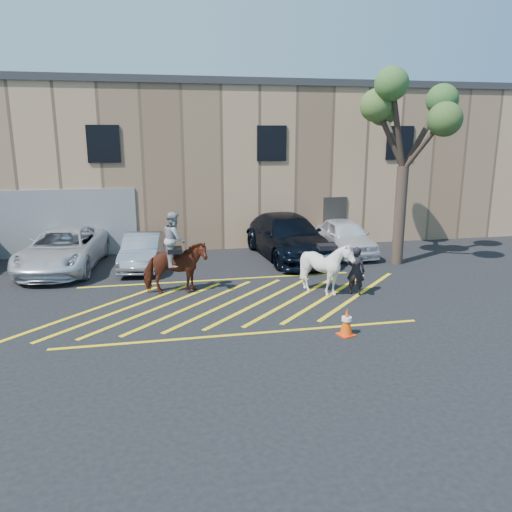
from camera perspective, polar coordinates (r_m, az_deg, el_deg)
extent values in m
plane|color=black|center=(15.49, -3.21, -5.01)|extent=(90.00, 90.00, 0.00)
imported|color=silver|center=(20.09, -21.18, 0.70)|extent=(3.15, 5.76, 1.53)
imported|color=gray|center=(19.57, -12.83, 0.59)|extent=(1.80, 4.02, 1.28)
imported|color=black|center=(20.65, 3.65, 2.23)|extent=(2.96, 6.17, 1.73)
imported|color=white|center=(21.63, 10.14, 2.21)|extent=(1.86, 4.36, 1.47)
imported|color=black|center=(16.06, 11.33, -1.67)|extent=(0.68, 0.62, 1.56)
cube|color=tan|center=(26.64, -7.17, 10.45)|extent=(32.00, 10.00, 7.00)
cube|color=#2D2D30|center=(26.69, -7.42, 18.29)|extent=(32.20, 10.20, 0.30)
cube|color=black|center=(21.57, -17.04, 12.15)|extent=(1.30, 0.08, 1.50)
cube|color=black|center=(22.08, 1.80, 12.75)|extent=(1.30, 0.08, 1.50)
cube|color=black|center=(24.18, 16.11, 12.32)|extent=(1.30, 0.08, 1.50)
cube|color=#38332D|center=(23.28, 8.96, 3.98)|extent=(1.10, 0.08, 2.20)
cube|color=yellow|center=(15.21, -18.98, -6.10)|extent=(4.20, 4.20, 0.01)
cube|color=yellow|center=(15.10, -15.02, -5.96)|extent=(4.20, 4.20, 0.01)
cube|color=yellow|center=(15.06, -11.01, -5.78)|extent=(4.20, 4.20, 0.01)
cube|color=yellow|center=(15.10, -7.01, -5.58)|extent=(4.20, 4.20, 0.01)
cube|color=yellow|center=(15.21, -3.05, -5.35)|extent=(4.20, 4.20, 0.01)
cube|color=yellow|center=(15.39, 0.84, -5.10)|extent=(4.20, 4.20, 0.01)
cube|color=yellow|center=(15.63, 4.61, -4.83)|extent=(4.20, 4.20, 0.01)
cube|color=yellow|center=(15.95, 8.25, -4.56)|extent=(4.20, 4.20, 0.01)
cube|color=yellow|center=(16.32, 11.73, -4.28)|extent=(4.20, 4.20, 0.01)
cube|color=yellow|center=(17.57, -4.27, -2.73)|extent=(9.50, 0.12, 0.01)
cube|color=yellow|center=(12.90, -1.37, -8.91)|extent=(9.50, 0.12, 0.01)
imported|color=maroon|center=(16.05, -9.21, -1.35)|extent=(2.01, 0.92, 1.69)
imported|color=#94959D|center=(15.83, -9.34, 1.92)|extent=(0.66, 0.84, 1.72)
cube|color=black|center=(15.91, -9.29, 0.69)|extent=(0.46, 0.56, 0.14)
imported|color=silver|center=(15.88, 8.05, -1.36)|extent=(1.56, 1.72, 1.75)
cube|color=black|center=(15.71, 8.13, 1.05)|extent=(0.60, 0.51, 0.14)
cube|color=#FF370A|center=(13.05, 10.24, -8.82)|extent=(0.47, 0.47, 0.03)
cone|color=#FF4B0A|center=(12.91, 10.31, -7.32)|extent=(0.32, 0.32, 0.70)
cylinder|color=white|center=(12.89, 10.32, -7.08)|extent=(0.25, 0.25, 0.10)
cylinder|color=#4E3A2F|center=(20.17, 16.11, 4.43)|extent=(0.44, 0.44, 3.80)
cylinder|color=#423028|center=(20.43, 18.50, 13.04)|extent=(1.76, 0.51, 2.68)
cylinder|color=#403327|center=(20.67, 15.34, 12.78)|extent=(0.33, 1.88, 2.34)
cylinder|color=#402F27|center=(19.66, 15.07, 12.91)|extent=(1.40, 0.20, 2.39)
cylinder|color=#4C392E|center=(19.46, 18.54, 11.92)|extent=(0.78, 1.62, 1.96)
cylinder|color=#402F27|center=(19.48, 15.87, 13.91)|extent=(1.16, 0.77, 3.11)
sphere|color=#446F2F|center=(20.99, 20.52, 16.37)|extent=(1.20, 1.20, 1.20)
sphere|color=#3B682C|center=(21.43, 14.29, 15.82)|extent=(1.20, 1.20, 1.20)
sphere|color=#537532|center=(19.42, 13.60, 16.38)|extent=(1.20, 1.20, 1.20)
sphere|color=#48622A|center=(19.02, 20.78, 14.41)|extent=(1.20, 1.20, 1.20)
sphere|color=#447331|center=(19.10, 15.23, 18.48)|extent=(1.20, 1.20, 1.20)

